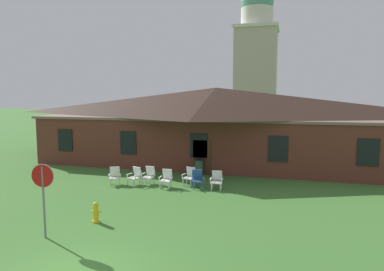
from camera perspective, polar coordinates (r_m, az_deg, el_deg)
brick_building at (r=26.07m, az=3.90°, el=2.00°), size 24.48×10.40×5.37m
dome_tower at (r=43.77m, az=10.39°, el=11.29°), size 5.18×5.18×18.62m
stop_sign at (r=12.80m, az=-23.12°, el=-7.51°), size 0.80×0.16×2.54m
lawn_chair_by_porch at (r=19.44m, az=-12.47°, el=-6.39°), size 0.81×0.85×0.96m
lawn_chair_near_door at (r=19.24m, az=-9.26°, el=-6.46°), size 0.75×0.80×0.96m
lawn_chair_left_end at (r=19.29m, az=-7.02°, el=-6.39°), size 0.68×0.72×0.96m
lawn_chair_middle at (r=18.47m, az=-4.20°, el=-6.94°), size 0.65×0.68×0.96m
lawn_chair_right_end at (r=18.97m, az=-0.38°, el=-6.56°), size 0.71×0.75×0.96m
lawn_chair_far_side at (r=18.34m, az=0.88°, el=-7.01°), size 0.80×0.84×0.96m
lawn_chair_under_eave at (r=18.13m, az=4.05°, el=-7.19°), size 0.68×0.71×0.96m
fire_hydrant at (r=14.08m, az=-15.40°, el=-12.01°), size 0.36×0.28×0.79m
trash_bin at (r=21.25m, az=1.14°, el=-5.14°), size 0.56×0.56×0.98m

